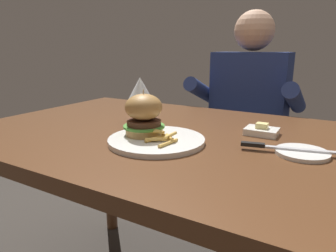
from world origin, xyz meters
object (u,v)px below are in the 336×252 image
object	(u,v)px
burger_sandwich	(144,115)
diner_person	(247,135)
butter_dish	(262,131)
wine_glass	(140,90)
table_knife	(280,147)
main_plate	(156,140)
bread_plate	(302,153)

from	to	relation	value
burger_sandwich	diner_person	distance (m)	0.85
butter_dish	wine_glass	bearing A→B (deg)	-168.64
table_knife	butter_dish	bearing A→B (deg)	118.98
wine_glass	butter_dish	bearing A→B (deg)	11.36
wine_glass	butter_dish	distance (m)	0.42
burger_sandwich	table_knife	xyz separation A→B (m)	(0.36, 0.08, -0.06)
main_plate	burger_sandwich	size ratio (longest dim) A/B	2.06
main_plate	bread_plate	world-z (taller)	main_plate
wine_glass	bread_plate	world-z (taller)	wine_glass
main_plate	diner_person	distance (m)	0.84
wine_glass	burger_sandwich	bearing A→B (deg)	-51.85
bread_plate	butter_dish	world-z (taller)	butter_dish
table_knife	main_plate	bearing A→B (deg)	-164.70
butter_dish	main_plate	bearing A→B (deg)	-135.60
table_knife	burger_sandwich	bearing A→B (deg)	-168.09
wine_glass	table_knife	distance (m)	0.49
diner_person	wine_glass	bearing A→B (deg)	-106.47
burger_sandwich	butter_dish	bearing A→B (deg)	37.94
main_plate	burger_sandwich	xyz separation A→B (m)	(-0.05, 0.01, 0.07)
butter_dish	diner_person	bearing A→B (deg)	108.57
main_plate	bread_plate	distance (m)	0.38
main_plate	butter_dish	world-z (taller)	butter_dish
bread_plate	table_knife	xyz separation A→B (m)	(-0.05, -0.01, 0.01)
wine_glass	diner_person	size ratio (longest dim) A/B	0.14
burger_sandwich	butter_dish	distance (m)	0.36
main_plate	butter_dish	size ratio (longest dim) A/B	2.81
wine_glass	table_knife	size ratio (longest dim) A/B	0.69
wine_glass	table_knife	xyz separation A→B (m)	(0.48, -0.07, -0.11)
bread_plate	butter_dish	size ratio (longest dim) A/B	1.34
butter_dish	diner_person	xyz separation A→B (m)	(-0.20, 0.59, -0.19)
bread_plate	diner_person	size ratio (longest dim) A/B	0.11
main_plate	bread_plate	bearing A→B (deg)	14.96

